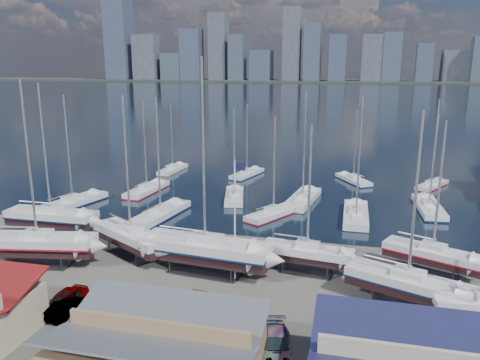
# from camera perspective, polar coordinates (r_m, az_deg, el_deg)

# --- Properties ---
(ground) EXTENTS (1400.00, 1400.00, 0.00)m
(ground) POSITION_cam_1_polar(r_m,az_deg,el_deg) (45.16, -1.51, -11.23)
(ground) COLOR #605E59
(ground) RESTS_ON ground
(water) EXTENTS (1400.00, 600.00, 0.40)m
(water) POSITION_cam_1_polar(r_m,az_deg,el_deg) (350.17, 12.31, 10.21)
(water) COLOR #172035
(water) RESTS_ON ground
(far_shore) EXTENTS (1400.00, 80.00, 2.20)m
(far_shore) POSITION_cam_1_polar(r_m,az_deg,el_deg) (609.83, 13.16, 11.62)
(far_shore) COLOR #2D332D
(far_shore) RESTS_ON ground
(skyline) EXTENTS (639.14, 43.80, 107.69)m
(skyline) POSITION_cam_1_polar(r_m,az_deg,el_deg) (603.86, 12.58, 15.24)
(skyline) COLOR #475166
(skyline) RESTS_ON far_shore
(shed_grey) EXTENTS (12.60, 8.40, 4.17)m
(shed_grey) POSITION_cam_1_polar(r_m,az_deg,el_deg) (30.91, -9.92, -19.60)
(shed_grey) COLOR #8C6B4C
(shed_grey) RESTS_ON ground
(sailboat_cradle_0) EXTENTS (10.79, 3.09, 17.31)m
(sailboat_cradle_0) POSITION_cam_1_polar(r_m,az_deg,el_deg) (58.20, -22.01, -4.21)
(sailboat_cradle_0) COLOR #2D2D33
(sailboat_cradle_0) RESTS_ON ground
(sailboat_cradle_1) EXTENTS (11.57, 5.11, 17.93)m
(sailboat_cradle_1) POSITION_cam_1_polar(r_m,az_deg,el_deg) (50.09, -23.43, -7.15)
(sailboat_cradle_1) COLOR #2D2D33
(sailboat_cradle_1) RESTS_ON ground
(sailboat_cradle_2) EXTENTS (10.10, 7.45, 16.36)m
(sailboat_cradle_2) POSITION_cam_1_polar(r_m,az_deg,el_deg) (49.37, -13.16, -6.74)
(sailboat_cradle_2) COLOR #2D2D33
(sailboat_cradle_2) RESTS_ON ground
(sailboat_cradle_3) EXTENTS (12.74, 4.67, 19.84)m
(sailboat_cradle_3) POSITION_cam_1_polar(r_m,az_deg,el_deg) (44.54, -4.26, -8.44)
(sailboat_cradle_3) COLOR #2D2D33
(sailboat_cradle_3) RESTS_ON ground
(sailboat_cradle_4) EXTENTS (8.77, 3.49, 14.08)m
(sailboat_cradle_4) POSITION_cam_1_polar(r_m,az_deg,el_deg) (44.87, 8.18, -8.78)
(sailboat_cradle_4) COLOR #2D2D33
(sailboat_cradle_4) RESTS_ON ground
(sailboat_cradle_5) EXTENTS (10.15, 6.29, 15.92)m
(sailboat_cradle_5) POSITION_cam_1_polar(r_m,az_deg,el_deg) (40.62, 19.75, -11.84)
(sailboat_cradle_5) COLOR #2D2D33
(sailboat_cradle_5) RESTS_ON ground
(sailboat_cradle_6) EXTENTS (9.10, 5.93, 14.46)m
(sailboat_cradle_6) POSITION_cam_1_polar(r_m,az_deg,el_deg) (47.45, 22.41, -8.43)
(sailboat_cradle_6) COLOR #2D2D33
(sailboat_cradle_6) RESTS_ON ground
(sailboat_moored_0) EXTENTS (5.66, 11.22, 16.16)m
(sailboat_moored_0) POSITION_cam_1_polar(r_m,az_deg,el_deg) (69.56, -19.70, -2.75)
(sailboat_moored_0) COLOR black
(sailboat_moored_0) RESTS_ON water
(sailboat_moored_1) EXTENTS (3.65, 10.18, 14.91)m
(sailboat_moored_1) POSITION_cam_1_polar(r_m,az_deg,el_deg) (73.82, -11.27, -1.28)
(sailboat_moored_1) COLOR black
(sailboat_moored_1) RESTS_ON water
(sailboat_moored_2) EXTENTS (2.91, 8.78, 13.06)m
(sailboat_moored_2) POSITION_cam_1_polar(r_m,az_deg,el_deg) (87.69, -8.20, 1.22)
(sailboat_moored_2) COLOR black
(sailboat_moored_2) RESTS_ON water
(sailboat_moored_3) EXTENTS (4.62, 11.15, 16.17)m
(sailboat_moored_3) POSITION_cam_1_polar(r_m,az_deg,el_deg) (61.50, -9.62, -4.24)
(sailboat_moored_3) COLOR black
(sailboat_moored_3) RESTS_ON water
(sailboat_moored_4) EXTENTS (4.58, 9.55, 13.91)m
(sailboat_moored_4) POSITION_cam_1_polar(r_m,az_deg,el_deg) (68.68, -0.70, -2.12)
(sailboat_moored_4) COLOR black
(sailboat_moored_4) RESTS_ON water
(sailboat_moored_5) EXTENTS (4.77, 9.21, 13.27)m
(sailboat_moored_5) POSITION_cam_1_polar(r_m,az_deg,el_deg) (83.17, 0.86, 0.67)
(sailboat_moored_5) COLOR black
(sailboat_moored_5) RESTS_ON water
(sailboat_moored_6) EXTENTS (6.64, 9.19, 13.60)m
(sailboat_moored_6) POSITION_cam_1_polar(r_m,az_deg,el_deg) (61.10, 4.09, -4.20)
(sailboat_moored_6) COLOR black
(sailboat_moored_6) RESTS_ON water
(sailboat_moored_7) EXTENTS (4.52, 11.26, 16.52)m
(sailboat_moored_7) POSITION_cam_1_polar(r_m,az_deg,el_deg) (67.62, 7.64, -2.50)
(sailboat_moored_7) COLOR black
(sailboat_moored_7) RESTS_ON water
(sailboat_moored_8) EXTENTS (6.41, 8.58, 12.78)m
(sailboat_moored_8) POSITION_cam_1_polar(r_m,az_deg,el_deg) (81.17, 13.64, -0.05)
(sailboat_moored_8) COLOR black
(sailboat_moored_8) RESTS_ON water
(sailboat_moored_9) EXTENTS (3.10, 10.81, 16.29)m
(sailboat_moored_9) POSITION_cam_1_polar(r_m,az_deg,el_deg) (61.91, 13.92, -4.32)
(sailboat_moored_9) COLOR black
(sailboat_moored_9) RESTS_ON water
(sailboat_moored_10) EXTENTS (3.53, 10.65, 15.69)m
(sailboat_moored_10) POSITION_cam_1_polar(r_m,az_deg,el_deg) (68.19, 22.01, -3.28)
(sailboat_moored_10) COLOR black
(sailboat_moored_10) RESTS_ON water
(sailboat_moored_11) EXTENTS (6.13, 8.28, 12.31)m
(sailboat_moored_11) POSITION_cam_1_polar(r_m,az_deg,el_deg) (81.51, 22.35, -0.65)
(sailboat_moored_11) COLOR black
(sailboat_moored_11) RESTS_ON water
(car_a) EXTENTS (2.18, 4.79, 1.59)m
(car_a) POSITION_cam_1_polar(r_m,az_deg,el_deg) (41.04, -20.64, -13.62)
(car_a) COLOR gray
(car_a) RESTS_ON ground
(car_b) EXTENTS (5.15, 2.52, 1.63)m
(car_b) POSITION_cam_1_polar(r_m,az_deg,el_deg) (38.98, -18.94, -14.96)
(car_b) COLOR gray
(car_b) RESTS_ON ground
(car_c) EXTENTS (3.50, 5.80, 1.51)m
(car_c) POSITION_cam_1_polar(r_m,az_deg,el_deg) (37.79, -6.39, -15.31)
(car_c) COLOR gray
(car_c) RESTS_ON ground
(car_d) EXTENTS (3.20, 5.50, 1.50)m
(car_d) POSITION_cam_1_polar(r_m,az_deg,el_deg) (33.55, 4.39, -19.34)
(car_d) COLOR gray
(car_d) RESTS_ON ground
(flagpole) EXTENTS (0.99, 0.12, 11.19)m
(flagpole) POSITION_cam_1_polar(r_m,az_deg,el_deg) (41.32, -0.53, -4.10)
(flagpole) COLOR white
(flagpole) RESTS_ON ground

